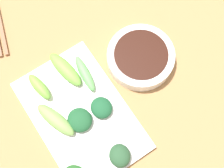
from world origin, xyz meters
The scene contains 10 objects.
tabletop centered at (0.00, 0.00, 0.01)m, with size 2.10×2.10×0.02m, color #A07648.
sauce_bowl centered at (-0.11, -0.04, 0.04)m, with size 0.15×0.15×0.04m.
serving_plate centered at (0.07, 0.00, 0.03)m, with size 0.19×0.29×0.01m, color white.
broccoli_stalk_0 centered at (0.12, -0.10, 0.05)m, with size 0.02×0.07×0.03m, color #73B441.
broccoli_leafy_2 centered at (0.05, 0.12, 0.05)m, with size 0.04×0.05×0.03m, color #274C2E.
broccoli_stalk_3 centered at (0.02, -0.07, 0.04)m, with size 0.02×0.09×0.02m, color #62B25B.
broccoli_stalk_4 centered at (0.12, -0.02, 0.04)m, with size 0.03×0.10×0.03m, color #77A24F.
broccoli_stalk_5 centered at (0.05, -0.10, 0.04)m, with size 0.03×0.10×0.02m, color #6FAE3F.
broccoli_leafy_6 centered at (0.03, 0.01, 0.04)m, with size 0.04×0.05×0.02m, color #1A502E.
broccoli_leafy_7 centered at (0.08, 0.01, 0.04)m, with size 0.05×0.05×0.02m, color #1C502B.
Camera 1 is at (0.10, 0.16, 0.71)m, focal length 52.08 mm.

